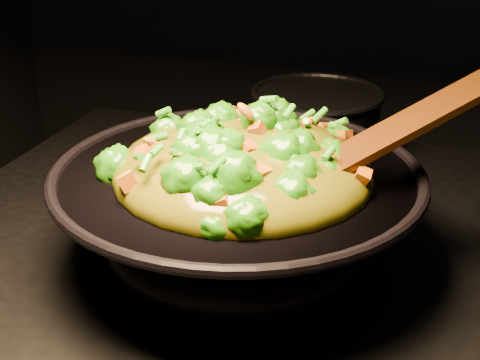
% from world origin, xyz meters
% --- Properties ---
extents(wok, '(0.56, 0.56, 0.13)m').
position_xyz_m(wok, '(-0.11, -0.06, 0.96)').
color(wok, black).
rests_on(wok, stovetop).
extents(stir_fry, '(0.42, 0.42, 0.11)m').
position_xyz_m(stir_fry, '(-0.10, -0.06, 1.08)').
color(stir_fry, '#257408').
rests_on(stir_fry, wok).
extents(spatula, '(0.30, 0.24, 0.14)m').
position_xyz_m(spatula, '(0.06, -0.03, 1.09)').
color(spatula, '#331504').
rests_on(spatula, wok).
extents(back_pot, '(0.25, 0.25, 0.13)m').
position_xyz_m(back_pot, '(-0.09, 0.32, 0.96)').
color(back_pot, black).
rests_on(back_pot, stovetop).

